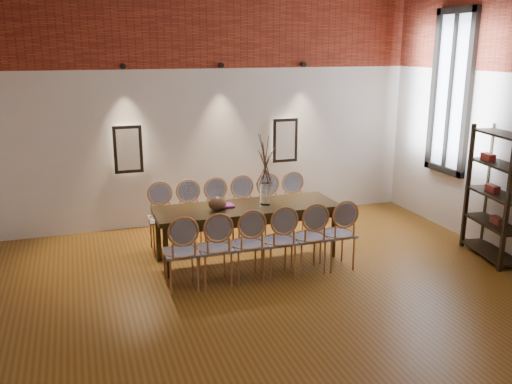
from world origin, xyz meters
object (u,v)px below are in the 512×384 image
object	(u,v)px
dining_table	(247,232)
chair_near_b	(215,248)
chair_far_b	(192,216)
chair_far_a	(163,219)
chair_near_d	(278,240)
bowl	(217,203)
shelving_rack	(497,195)
chair_near_f	(337,234)
chair_near_c	(247,244)
book	(224,206)
vase	(265,194)
chair_far_e	(272,208)
chair_far_d	(246,211)
chair_far_c	(219,213)
chair_near_e	(308,237)
chair_near_a	(181,252)
chair_far_f	(297,206)

from	to	relation	value
dining_table	chair_near_b	size ratio (longest dim) A/B	2.63
chair_far_b	chair_far_a	bearing A→B (deg)	-0.00
chair_near_d	chair_far_b	world-z (taller)	same
chair_near_b	chair_far_b	size ratio (longest dim) A/B	1.00
chair_near_b	bowl	size ratio (longest dim) A/B	3.92
bowl	shelving_rack	xyz separation A→B (m)	(3.64, -1.00, 0.06)
dining_table	chair_near_b	distance (m)	0.92
dining_table	chair_near_f	world-z (taller)	chair_near_f
chair_near_c	book	size ratio (longest dim) A/B	3.62
vase	book	xyz separation A→B (m)	(-0.57, 0.06, -0.14)
dining_table	chair_far_e	xyz separation A→B (m)	(0.62, 0.68, 0.09)
chair_far_d	bowl	size ratio (longest dim) A/B	3.92
chair_far_b	chair_far_c	size ratio (longest dim) A/B	1.00
book	chair_far_c	bearing A→B (deg)	80.83
chair_near_e	book	bearing A→B (deg)	141.43
chair_near_a	chair_near_c	xyz separation A→B (m)	(0.83, -0.00, 0.00)
chair_near_e	chair_far_f	xyz separation A→B (m)	(0.42, 1.35, 0.00)
chair_far_a	chair_far_e	bearing A→B (deg)	180.00
book	shelving_rack	world-z (taller)	shelving_rack
chair_far_a	chair_far_b	size ratio (longest dim) A/B	1.00
chair_far_a	vase	world-z (taller)	vase
chair_far_e	shelving_rack	distance (m)	3.15
chair_far_d	vase	size ratio (longest dim) A/B	3.13
chair_far_d	shelving_rack	size ratio (longest dim) A/B	0.52
chair_near_f	dining_table	bearing A→B (deg)	146.69
chair_near_c	chair_near_f	size ratio (longest dim) A/B	1.00
chair_near_a	vase	size ratio (longest dim) A/B	3.13
chair_near_d	chair_near_e	world-z (taller)	same
chair_far_a	chair_far_f	xyz separation A→B (m)	(2.06, -0.01, 0.00)
chair_near_d	vase	size ratio (longest dim) A/B	3.13
chair_near_c	chair_far_a	size ratio (longest dim) A/B	1.00
chair_near_e	chair_near_d	bearing A→B (deg)	180.00
vase	book	world-z (taller)	vase
chair_near_e	chair_near_f	distance (m)	0.41
chair_far_b	chair_near_e	bearing A→B (deg)	132.40
chair_near_b	chair_far_d	distance (m)	1.59
chair_near_b	book	distance (m)	0.85
chair_far_d	chair_far_a	bearing A→B (deg)	-0.00
chair_far_b	vase	xyz separation A→B (m)	(0.88, -0.68, 0.43)
chair_near_d	dining_table	bearing A→B (deg)	106.93
shelving_rack	dining_table	bearing A→B (deg)	171.36
chair_far_b	bowl	world-z (taller)	chair_far_b
chair_far_b	chair_far_c	distance (m)	0.41
chair_far_e	book	xyz separation A→B (m)	(-0.93, -0.62, 0.30)
book	vase	bearing A→B (deg)	-6.00
chair_near_e	vase	size ratio (longest dim) A/B	3.13
chair_near_c	chair_far_d	xyz separation A→B (m)	(0.42, 1.35, 0.00)
chair_near_b	book	xyz separation A→B (m)	(0.32, 0.74, 0.30)
bowl	chair_near_b	bearing A→B (deg)	-107.97
chair_near_b	chair_far_a	size ratio (longest dim) A/B	1.00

